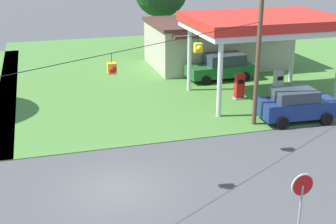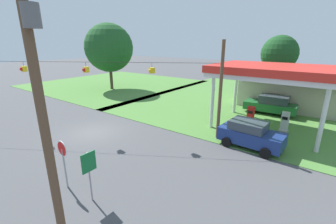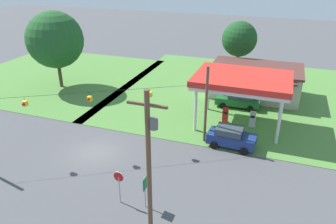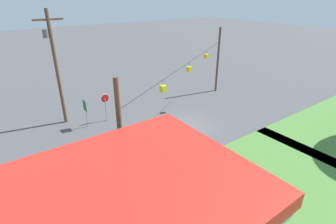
{
  "view_description": "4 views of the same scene",
  "coord_description": "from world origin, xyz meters",
  "px_view_note": "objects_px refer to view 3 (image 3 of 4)",
  "views": [
    {
      "loc": [
        -2.64,
        -16.34,
        9.19
      ],
      "look_at": [
        2.37,
        0.87,
        2.75
      ],
      "focal_mm": 50.0,
      "sensor_mm": 36.0,
      "label": 1
    },
    {
      "loc": [
        14.75,
        -9.75,
        6.88
      ],
      "look_at": [
        4.91,
        3.46,
        1.77
      ],
      "focal_mm": 24.0,
      "sensor_mm": 36.0,
      "label": 2
    },
    {
      "loc": [
        14.09,
        -20.62,
        15.09
      ],
      "look_at": [
        5.15,
        4.24,
        2.74
      ],
      "focal_mm": 35.0,
      "sensor_mm": 36.0,
      "label": 3
    },
    {
      "loc": [
        12.87,
        15.01,
        10.35
      ],
      "look_at": [
        2.75,
        1.01,
        2.45
      ],
      "focal_mm": 28.0,
      "sensor_mm": 36.0,
      "label": 4
    }
  ],
  "objects_px": {
    "fuel_pump_far": "(252,120)",
    "route_sign": "(145,186)",
    "car_at_pumps_front": "(231,137)",
    "gas_station_store": "(255,81)",
    "fuel_pump_near": "(225,116)",
    "gas_station_canopy": "(242,81)",
    "stop_sign_roadside": "(119,180)",
    "tree_west_verge": "(55,40)",
    "car_at_pumps_rear": "(239,99)",
    "utility_pole_main": "(149,161)",
    "tree_behind_station": "(239,39)"
  },
  "relations": [
    {
      "from": "fuel_pump_near",
      "to": "gas_station_canopy",
      "type": "bearing_deg",
      "value": 0.07
    },
    {
      "from": "stop_sign_roadside",
      "to": "route_sign",
      "type": "height_order",
      "value": "stop_sign_roadside"
    },
    {
      "from": "fuel_pump_near",
      "to": "route_sign",
      "type": "xyz_separation_m",
      "value": [
        -2.61,
        -14.2,
        0.92
      ]
    },
    {
      "from": "fuel_pump_far",
      "to": "gas_station_canopy",
      "type": "bearing_deg",
      "value": 179.93
    },
    {
      "from": "stop_sign_roadside",
      "to": "tree_west_verge",
      "type": "relative_size",
      "value": 0.26
    },
    {
      "from": "gas_station_canopy",
      "to": "tree_west_verge",
      "type": "xyz_separation_m",
      "value": [
        -23.4,
        3.18,
        1.46
      ]
    },
    {
      "from": "car_at_pumps_rear",
      "to": "stop_sign_roadside",
      "type": "relative_size",
      "value": 1.97
    },
    {
      "from": "gas_station_canopy",
      "to": "car_at_pumps_rear",
      "type": "relative_size",
      "value": 1.83
    },
    {
      "from": "utility_pole_main",
      "to": "tree_west_verge",
      "type": "relative_size",
      "value": 0.97
    },
    {
      "from": "fuel_pump_far",
      "to": "car_at_pumps_front",
      "type": "relative_size",
      "value": 0.39
    },
    {
      "from": "fuel_pump_near",
      "to": "route_sign",
      "type": "relative_size",
      "value": 0.69
    },
    {
      "from": "gas_station_store",
      "to": "route_sign",
      "type": "bearing_deg",
      "value": -101.13
    },
    {
      "from": "car_at_pumps_front",
      "to": "route_sign",
      "type": "xyz_separation_m",
      "value": [
        -3.96,
        -9.77,
        0.76
      ]
    },
    {
      "from": "gas_station_store",
      "to": "car_at_pumps_front",
      "type": "xyz_separation_m",
      "value": [
        -0.55,
        -13.11,
        -0.87
      ]
    },
    {
      "from": "route_sign",
      "to": "utility_pole_main",
      "type": "xyz_separation_m",
      "value": [
        1.24,
        -2.03,
        3.51
      ]
    },
    {
      "from": "gas_station_canopy",
      "to": "stop_sign_roadside",
      "type": "height_order",
      "value": "gas_station_canopy"
    },
    {
      "from": "gas_station_store",
      "to": "route_sign",
      "type": "xyz_separation_m",
      "value": [
        -4.5,
        -22.89,
        -0.11
      ]
    },
    {
      "from": "fuel_pump_far",
      "to": "car_at_pumps_rear",
      "type": "distance_m",
      "value": 4.9
    },
    {
      "from": "car_at_pumps_rear",
      "to": "stop_sign_roadside",
      "type": "height_order",
      "value": "stop_sign_roadside"
    },
    {
      "from": "gas_station_canopy",
      "to": "car_at_pumps_front",
      "type": "relative_size",
      "value": 2.11
    },
    {
      "from": "fuel_pump_far",
      "to": "tree_west_verge",
      "type": "distance_m",
      "value": 25.52
    },
    {
      "from": "tree_behind_station",
      "to": "stop_sign_roadside",
      "type": "bearing_deg",
      "value": -96.55
    },
    {
      "from": "fuel_pump_near",
      "to": "fuel_pump_far",
      "type": "relative_size",
      "value": 1.0
    },
    {
      "from": "fuel_pump_near",
      "to": "car_at_pumps_front",
      "type": "distance_m",
      "value": 4.63
    },
    {
      "from": "car_at_pumps_rear",
      "to": "car_at_pumps_front",
      "type": "bearing_deg",
      "value": 91.74
    },
    {
      "from": "tree_behind_station",
      "to": "utility_pole_main",
      "type": "bearing_deg",
      "value": -90.4
    },
    {
      "from": "utility_pole_main",
      "to": "tree_behind_station",
      "type": "distance_m",
      "value": 30.46
    },
    {
      "from": "fuel_pump_far",
      "to": "route_sign",
      "type": "xyz_separation_m",
      "value": [
        -5.3,
        -14.2,
        0.92
      ]
    },
    {
      "from": "fuel_pump_near",
      "to": "route_sign",
      "type": "distance_m",
      "value": 14.47
    },
    {
      "from": "car_at_pumps_front",
      "to": "car_at_pumps_rear",
      "type": "bearing_deg",
      "value": 97.56
    },
    {
      "from": "fuel_pump_far",
      "to": "car_at_pumps_rear",
      "type": "bearing_deg",
      "value": 114.88
    },
    {
      "from": "fuel_pump_near",
      "to": "tree_behind_station",
      "type": "height_order",
      "value": "tree_behind_station"
    },
    {
      "from": "stop_sign_roadside",
      "to": "route_sign",
      "type": "relative_size",
      "value": 1.04
    },
    {
      "from": "fuel_pump_near",
      "to": "tree_west_verge",
      "type": "relative_size",
      "value": 0.17
    },
    {
      "from": "fuel_pump_near",
      "to": "route_sign",
      "type": "height_order",
      "value": "route_sign"
    },
    {
      "from": "fuel_pump_near",
      "to": "stop_sign_roadside",
      "type": "distance_m",
      "value": 15.06
    },
    {
      "from": "gas_station_canopy",
      "to": "route_sign",
      "type": "relative_size",
      "value": 3.74
    },
    {
      "from": "tree_behind_station",
      "to": "car_at_pumps_front",
      "type": "bearing_deg",
      "value": -82.36
    },
    {
      "from": "fuel_pump_near",
      "to": "fuel_pump_far",
      "type": "distance_m",
      "value": 2.7
    },
    {
      "from": "fuel_pump_near",
      "to": "car_at_pumps_rear",
      "type": "distance_m",
      "value": 4.49
    },
    {
      "from": "gas_station_canopy",
      "to": "tree_behind_station",
      "type": "bearing_deg",
      "value": 99.98
    },
    {
      "from": "fuel_pump_far",
      "to": "utility_pole_main",
      "type": "xyz_separation_m",
      "value": [
        -4.06,
        -16.23,
        4.43
      ]
    },
    {
      "from": "gas_station_store",
      "to": "car_at_pumps_rear",
      "type": "height_order",
      "value": "gas_station_store"
    },
    {
      "from": "fuel_pump_far",
      "to": "gas_station_store",
      "type": "bearing_deg",
      "value": 95.28
    },
    {
      "from": "route_sign",
      "to": "utility_pole_main",
      "type": "height_order",
      "value": "utility_pole_main"
    },
    {
      "from": "gas_station_store",
      "to": "car_at_pumps_front",
      "type": "relative_size",
      "value": 2.49
    },
    {
      "from": "tree_behind_station",
      "to": "tree_west_verge",
      "type": "bearing_deg",
      "value": -152.14
    },
    {
      "from": "gas_station_canopy",
      "to": "fuel_pump_near",
      "type": "xyz_separation_m",
      "value": [
        -1.35,
        -0.0,
        -3.88
      ]
    },
    {
      "from": "fuel_pump_near",
      "to": "tree_behind_station",
      "type": "xyz_separation_m",
      "value": [
        -1.16,
        14.22,
        4.69
      ]
    },
    {
      "from": "car_at_pumps_front",
      "to": "utility_pole_main",
      "type": "relative_size",
      "value": 0.46
    }
  ]
}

